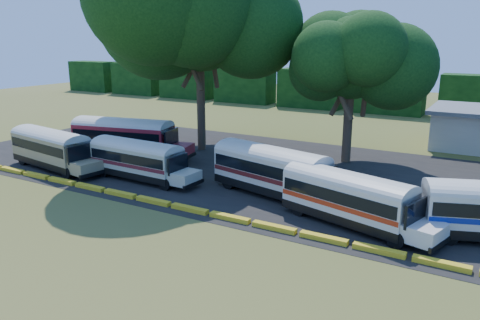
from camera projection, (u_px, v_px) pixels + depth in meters
The scene contains 11 objects.
ground at pixel (200, 221), 28.36m from camera, with size 160.00×160.00×0.00m, color #43511B.
asphalt_strip at pixel (295, 174), 37.93m from camera, with size 64.00×24.00×0.02m, color black.
curb at pixel (209, 213), 29.16m from camera, with size 53.70×0.45×0.30m.
treeline_backdrop at pixel (388, 93), 67.81m from camera, with size 130.00×4.00×6.00m.
bus_beige at pixel (52, 147), 39.19m from camera, with size 10.38×3.91×3.33m.
bus_red at pixel (126, 135), 42.71m from camera, with size 11.55×5.04×3.69m.
bus_cream_west at pixel (139, 158), 36.16m from camera, with size 9.56×2.69×3.12m.
bus_cream_east at pixel (273, 168), 32.46m from camera, with size 10.87×4.97×3.47m.
bus_white_red at pixel (350, 196), 27.33m from camera, with size 9.97×4.92×3.18m.
tree_west at pixel (199, 10), 43.21m from camera, with size 15.45×15.45×18.94m.
tree_center at pixel (352, 59), 39.60m from camera, with size 9.49×9.49×12.56m.
Camera 1 is at (15.33, -21.74, 10.78)m, focal length 35.00 mm.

